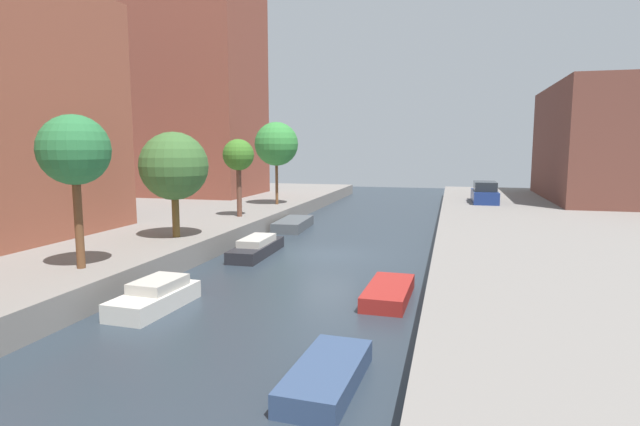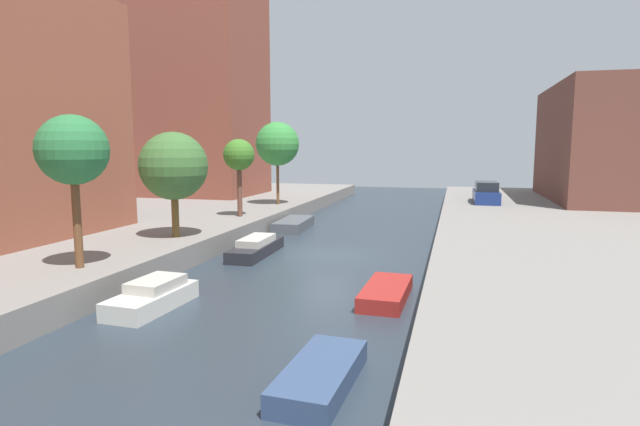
# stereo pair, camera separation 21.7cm
# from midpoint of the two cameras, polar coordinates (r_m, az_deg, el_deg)

# --- Properties ---
(ground_plane) EXTENTS (84.00, 84.00, 0.00)m
(ground_plane) POSITION_cam_midpoint_polar(r_m,az_deg,el_deg) (24.46, 0.69, -4.74)
(ground_plane) COLOR #28333D
(quay_left) EXTENTS (20.00, 64.00, 1.00)m
(quay_left) POSITION_cam_midpoint_polar(r_m,az_deg,el_deg) (31.48, -26.88, -1.88)
(quay_left) COLOR gray
(quay_left) RESTS_ON ground_plane
(apartment_tower_far) EXTENTS (10.00, 8.70, 25.66)m
(apartment_tower_far) POSITION_cam_midpoint_polar(r_m,az_deg,el_deg) (46.92, -13.99, 17.88)
(apartment_tower_far) COLOR brown
(apartment_tower_far) RESTS_ON quay_left
(low_block_right) EXTENTS (10.00, 15.96, 8.96)m
(low_block_right) POSITION_cam_midpoint_polar(r_m,az_deg,el_deg) (45.97, 30.30, 6.83)
(low_block_right) COLOR brown
(low_block_right) RESTS_ON quay_right
(street_tree_1) EXTENTS (2.37, 2.37, 5.25)m
(street_tree_1) POSITION_cam_midpoint_polar(r_m,az_deg,el_deg) (19.07, -26.20, 6.25)
(street_tree_1) COLOR brown
(street_tree_1) RESTS_ON quay_left
(street_tree_2) EXTENTS (3.12, 3.12, 4.85)m
(street_tree_2) POSITION_cam_midpoint_polar(r_m,az_deg,el_deg) (24.20, -16.35, 5.05)
(street_tree_2) COLOR brown
(street_tree_2) RESTS_ON quay_left
(street_tree_3) EXTENTS (1.86, 1.86, 4.63)m
(street_tree_3) POSITION_cam_midpoint_polar(r_m,az_deg,el_deg) (30.65, -9.36, 6.32)
(street_tree_3) COLOR brown
(street_tree_3) RESTS_ON quay_left
(street_tree_4) EXTENTS (3.14, 3.14, 5.94)m
(street_tree_4) POSITION_cam_midpoint_polar(r_m,az_deg,el_deg) (36.93, -5.10, 7.72)
(street_tree_4) COLOR brown
(street_tree_4) RESTS_ON quay_left
(parked_car) EXTENTS (1.85, 4.74, 1.59)m
(parked_car) POSITION_cam_midpoint_polar(r_m,az_deg,el_deg) (40.19, 17.87, 2.09)
(parked_car) COLOR navy
(parked_car) RESTS_ON quay_right
(moored_boat_left_1) EXTENTS (1.57, 3.39, 0.92)m
(moored_boat_left_1) POSITION_cam_midpoint_polar(r_m,az_deg,el_deg) (17.33, -18.38, -8.93)
(moored_boat_left_1) COLOR beige
(moored_boat_left_1) RESTS_ON ground_plane
(moored_boat_left_2) EXTENTS (1.46, 4.62, 0.88)m
(moored_boat_left_2) POSITION_cam_midpoint_polar(r_m,az_deg,el_deg) (24.56, -7.39, -3.87)
(moored_boat_left_2) COLOR #232328
(moored_boat_left_2) RESTS_ON ground_plane
(moored_boat_left_3) EXTENTS (1.93, 4.48, 0.62)m
(moored_boat_left_3) POSITION_cam_midpoint_polar(r_m,az_deg,el_deg) (32.07, -3.22, -1.27)
(moored_boat_left_3) COLOR #4C5156
(moored_boat_left_3) RESTS_ON ground_plane
(moored_boat_right_1) EXTENTS (1.49, 3.35, 0.51)m
(moored_boat_right_1) POSITION_cam_midpoint_polar(r_m,az_deg,el_deg) (11.51, 0.19, -17.79)
(moored_boat_right_1) COLOR #33476B
(moored_boat_right_1) RESTS_ON ground_plane
(moored_boat_right_2) EXTENTS (1.49, 3.58, 0.50)m
(moored_boat_right_2) POSITION_cam_midpoint_polar(r_m,az_deg,el_deg) (17.58, 7.36, -8.84)
(moored_boat_right_2) COLOR maroon
(moored_boat_right_2) RESTS_ON ground_plane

